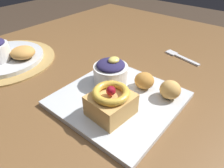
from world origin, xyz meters
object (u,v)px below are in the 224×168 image
fritter_front (170,90)px  fritter_middle (144,81)px  cake_slice (111,102)px  fork (180,57)px  back_plate (4,58)px  front_plate (118,99)px  back_pastry (23,53)px  berry_ramekin (111,72)px

fritter_front → fritter_middle: (-0.00, 0.07, -0.00)m
cake_slice → fork: 0.36m
back_plate → fritter_middle: bearing=-70.9°
front_plate → fritter_middle: size_ratio=5.38×
front_plate → back_pastry: 0.34m
cake_slice → fritter_front: size_ratio=1.90×
fritter_middle → back_plate: size_ratio=0.20×
fritter_front → fritter_middle: fritter_front is taller
berry_ramekin → fritter_front: size_ratio=1.81×
fritter_front → fork: size_ratio=0.38×
fritter_front → back_pastry: size_ratio=0.67×
front_plate → fritter_front: (0.07, -0.09, 0.03)m
fritter_front → fritter_middle: bearing=93.0°
fritter_middle → berry_ramekin: bearing=113.9°
front_plate → fork: front_plate is taller
front_plate → back_plate: 0.41m
berry_ramekin → fritter_front: 0.15m
front_plate → cake_slice: (-0.05, -0.02, 0.04)m
front_plate → fork: 0.31m
fritter_middle → front_plate: bearing=161.6°
back_pastry → fork: bearing=-45.9°
fork → fritter_middle: bearing=105.8°
front_plate → berry_ramekin: (0.04, 0.05, 0.04)m
berry_ramekin → front_plate: bearing=-123.9°
fritter_middle → back_plate: 0.45m
front_plate → back_plate: (-0.08, 0.40, 0.01)m
front_plate → berry_ramekin: berry_ramekin is taller
back_plate → fork: back_plate is taller
front_plate → back_pastry: back_pastry is taller
back_plate → cake_slice: bearing=-87.0°
fork → berry_ramekin: bearing=89.2°
fritter_front → front_plate: bearing=129.4°
berry_ramekin → fritter_front: (0.04, -0.15, -0.01)m
cake_slice → front_plate: bearing=22.1°
fritter_middle → back_pastry: back_pastry is taller
fritter_front → back_plate: bearing=107.0°
cake_slice → back_plate: 0.43m
cake_slice → fritter_front: 0.15m
cake_slice → fritter_middle: 0.13m
cake_slice → back_pastry: bearing=87.7°
front_plate → berry_ramekin: 0.07m
fritter_front → fork: fritter_front is taller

